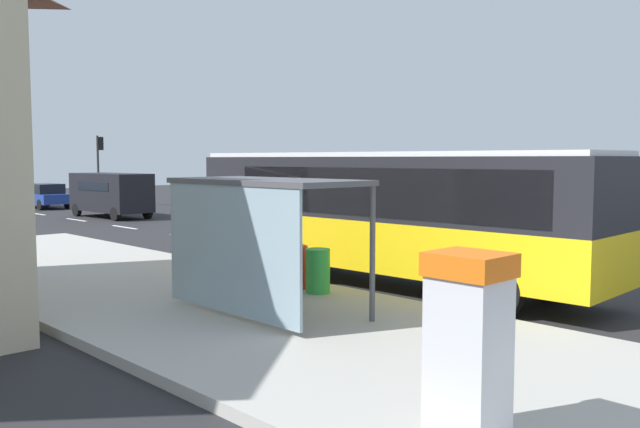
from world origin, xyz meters
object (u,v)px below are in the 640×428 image
Objects in this scene: bus_shelter at (253,211)px; recycling_bin_red at (296,267)px; recycling_bin_green at (318,271)px; traffic_light_near_side at (99,159)px; white_van at (111,192)px; bus at (384,209)px; traffic_light_median at (7,159)px; sedan_near at (44,195)px; recycling_bin_yellow at (276,263)px; ticket_machine at (468,346)px.

recycling_bin_red is at bearing 30.08° from bus_shelter.
bus_shelter is (-2.21, -0.58, 1.44)m from recycling_bin_green.
traffic_light_near_side is at bearing 68.92° from bus_shelter.
recycling_bin_green is (-6.40, -22.25, -0.69)m from white_van.
bus_shelter is at bearing -169.74° from bus.
traffic_light_near_side is at bearing 71.87° from recycling_bin_red.
bus is at bearing -103.50° from traffic_light_near_side.
traffic_light_near_side is (9.71, 29.64, 2.38)m from recycling_bin_red.
recycling_bin_red is (0.00, 0.70, 0.00)m from recycling_bin_green.
recycling_bin_green is 0.21× the size of traffic_light_median.
sedan_near is 32.01m from recycling_bin_green.
sedan_near is at bearing 89.36° from white_van.
traffic_light_median is 33.24m from bus_shelter.
sedan_near is 33.11m from bus_shelter.
recycling_bin_green and recycling_bin_yellow have the same top height.
recycling_bin_red is 0.24× the size of bus_shelter.
white_van is at bearing 69.33° from bus_shelter.
recycling_bin_yellow is at bearing 62.38° from ticket_machine.
recycling_bin_green is 0.70m from recycling_bin_red.
recycling_bin_yellow is (-6.40, -20.85, -0.69)m from white_van.
traffic_light_near_side is (9.71, 28.94, 2.38)m from recycling_bin_yellow.
recycling_bin_red is at bearing -101.98° from sedan_near.
traffic_light_near_side is at bearing 76.50° from bus.
bus is 2.98m from recycling_bin_yellow.
traffic_light_median is 1.15× the size of bus_shelter.
bus_shelter is (1.92, 5.91, 0.93)m from ticket_machine.
ticket_machine reaches higher than recycling_bin_green.
traffic_light_median is at bearing 81.80° from recycling_bin_green.
white_van is 22.49m from recycling_bin_red.
bus is at bearing 10.26° from bus_shelter.
recycling_bin_green is at bearing -101.72° from sedan_near.
white_van is 1.19× the size of sedan_near.
ticket_machine is (-10.53, -28.74, -0.17)m from white_van.
ticket_machine is 8.92m from recycling_bin_yellow.
traffic_light_near_side is 33.15m from bus_shelter.
sedan_near is at bearing 77.75° from recycling_bin_yellow.
traffic_light_median reaches higher than recycling_bin_red.
traffic_light_median reaches higher than traffic_light_near_side.
sedan_near is at bearing 78.28° from recycling_bin_green.
recycling_bin_green is (4.13, 6.49, -0.52)m from ticket_machine.
bus reaches higher than sedan_near.
traffic_light_median is (-5.10, 1.60, 0.03)m from traffic_light_near_side.
white_van is 9.11m from sedan_near.
recycling_bin_green is 0.24× the size of bus_shelter.
sedan_near is at bearing 78.02° from recycling_bin_red.
recycling_bin_yellow is (0.00, 0.70, 0.00)m from recycling_bin_red.
recycling_bin_green is at bearing 57.54° from ticket_machine.
bus is 2.77m from recycling_bin_green.
white_van is at bearing 73.46° from recycling_bin_red.
sedan_near is at bearing -17.57° from traffic_light_median.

